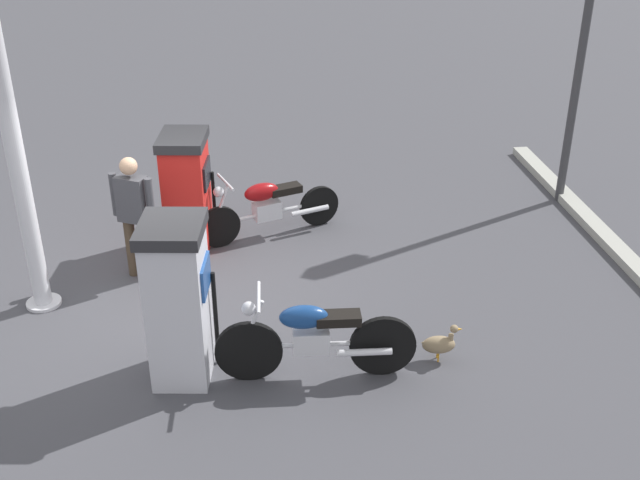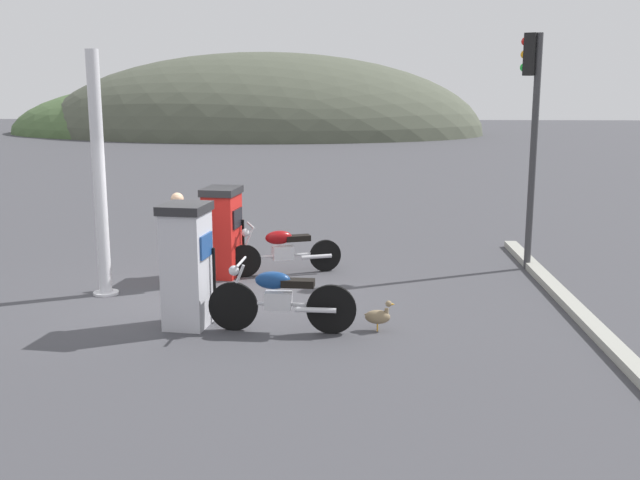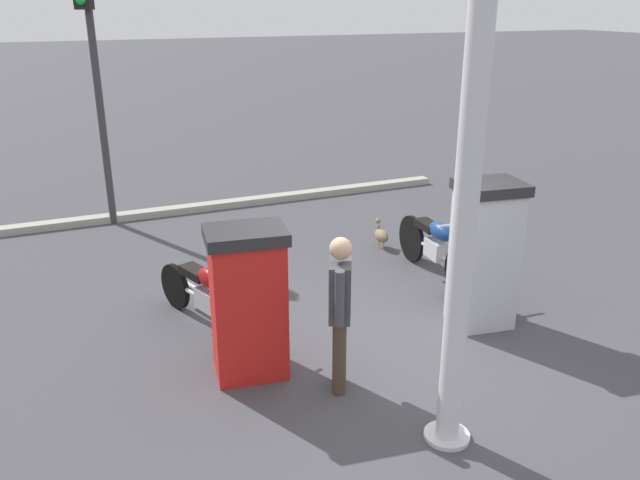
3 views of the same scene
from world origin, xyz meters
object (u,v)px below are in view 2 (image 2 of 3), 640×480
motorcycle_near_pump (280,297)px  canopy_support_pole (99,180)px  roadside_traffic_light (532,112)px  fuel_pump_far (223,231)px  attendant_person (179,234)px  motorcycle_far_pump (284,249)px  wandering_duck (378,316)px  fuel_pump_near (187,265)px

motorcycle_near_pump → canopy_support_pole: bearing=149.7°
motorcycle_near_pump → roadside_traffic_light: (4.07, 3.81, 2.33)m
fuel_pump_far → attendant_person: size_ratio=0.99×
motorcycle_far_pump → wandering_duck: 3.43m
fuel_pump_near → attendant_person: 2.16m
motorcycle_far_pump → roadside_traffic_light: 4.96m
attendant_person → motorcycle_near_pump: bearing=-50.3°
roadside_traffic_light → canopy_support_pole: roadside_traffic_light is taller
motorcycle_far_pump → attendant_person: bearing=-151.8°
fuel_pump_far → roadside_traffic_light: 5.78m
motorcycle_near_pump → roadside_traffic_light: roadside_traffic_light is taller
fuel_pump_near → fuel_pump_far: fuel_pump_near is taller
motorcycle_far_pump → canopy_support_pole: canopy_support_pole is taller
attendant_person → canopy_support_pole: size_ratio=0.41×
attendant_person → wandering_duck: (3.22, -2.16, -0.69)m
wandering_duck → canopy_support_pole: (-4.29, 1.62, 1.62)m
attendant_person → roadside_traffic_light: bearing=14.5°
fuel_pump_near → roadside_traffic_light: (5.36, 3.61, 1.94)m
canopy_support_pole → fuel_pump_far: bearing=36.9°
canopy_support_pole → motorcycle_far_pump: bearing=27.6°
canopy_support_pole → motorcycle_near_pump: bearing=-30.3°
fuel_pump_near → attendant_person: (-0.60, 2.07, 0.02)m
attendant_person → roadside_traffic_light: (5.96, 1.54, 1.92)m
fuel_pump_near → canopy_support_pole: 2.47m
fuel_pump_near → wandering_duck: size_ratio=4.02×
fuel_pump_far → attendant_person: bearing=-129.8°
fuel_pump_far → motorcycle_far_pump: 1.11m
attendant_person → canopy_support_pole: 1.53m
fuel_pump_near → fuel_pump_far: bearing=90.0°
wandering_duck → roadside_traffic_light: size_ratio=0.10×
motorcycle_far_pump → attendant_person: attendant_person is taller
attendant_person → wandering_duck: size_ratio=3.67×
motorcycle_near_pump → motorcycle_far_pump: 3.16m
fuel_pump_near → fuel_pump_far: size_ratio=1.10×
motorcycle_far_pump → wandering_duck: motorcycle_far_pump is taller
wandering_duck → canopy_support_pole: 4.87m
attendant_person → canopy_support_pole: bearing=-153.4°
motorcycle_far_pump → motorcycle_near_pump: bearing=-85.6°
fuel_pump_far → motorcycle_far_pump: bearing=8.8°
motorcycle_near_pump → canopy_support_pole: 3.69m
wandering_duck → canopy_support_pole: canopy_support_pole is taller
roadside_traffic_light → fuel_pump_far: bearing=-171.3°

